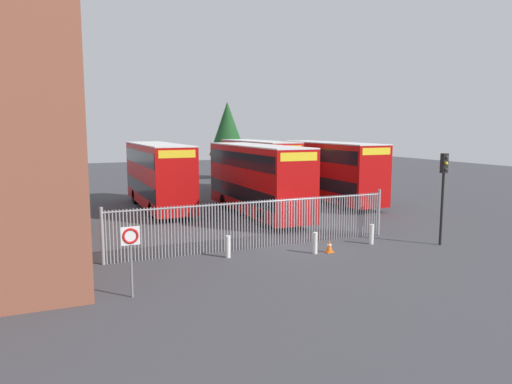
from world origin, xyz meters
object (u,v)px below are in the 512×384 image
object	(u,v)px
bollard_near_left	(228,247)
traffic_cone_by_gate	(329,246)
bollard_near_right	(372,234)
speed_limit_sign_post	(131,244)
double_decker_bus_far_back	(258,165)
double_decker_bus_near_gate	(257,177)
traffic_light_kerbside	(443,182)
double_decker_bus_behind_fence_left	(158,173)
bollard_center_front	(315,243)
double_decker_bus_behind_fence_right	(330,169)

from	to	relation	value
bollard_near_left	traffic_cone_by_gate	bearing A→B (deg)	-12.54
bollard_near_right	traffic_cone_by_gate	world-z (taller)	bollard_near_right
traffic_cone_by_gate	speed_limit_sign_post	size ratio (longest dim) A/B	0.25
speed_limit_sign_post	double_decker_bus_far_back	bearing A→B (deg)	56.69
double_decker_bus_near_gate	bollard_near_left	world-z (taller)	double_decker_bus_near_gate
speed_limit_sign_post	traffic_light_kerbside	distance (m)	14.54
double_decker_bus_far_back	traffic_light_kerbside	bearing A→B (deg)	-86.57
traffic_cone_by_gate	speed_limit_sign_post	world-z (taller)	speed_limit_sign_post
traffic_cone_by_gate	double_decker_bus_behind_fence_left	bearing A→B (deg)	107.84
bollard_center_front	bollard_near_left	bearing A→B (deg)	166.11
double_decker_bus_behind_fence_right	traffic_light_kerbside	size ratio (longest dim) A/B	2.51
bollard_near_right	traffic_light_kerbside	size ratio (longest dim) A/B	0.22
double_decker_bus_far_back	traffic_cone_by_gate	distance (m)	18.60
double_decker_bus_behind_fence_left	speed_limit_sign_post	distance (m)	17.05
bollard_near_right	bollard_center_front	bearing A→B (deg)	-172.47
double_decker_bus_far_back	double_decker_bus_near_gate	bearing A→B (deg)	-114.02
bollard_near_right	double_decker_bus_near_gate	bearing A→B (deg)	103.32
bollard_center_front	traffic_cone_by_gate	xyz separation A→B (m)	(0.69, -0.06, -0.19)
traffic_cone_by_gate	bollard_near_right	bearing A→B (deg)	10.75
traffic_cone_by_gate	double_decker_bus_behind_fence_right	bearing A→B (deg)	57.99
bollard_center_front	traffic_cone_by_gate	bearing A→B (deg)	-5.06
double_decker_bus_far_back	bollard_near_left	bearing A→B (deg)	-117.43
double_decker_bus_near_gate	traffic_cone_by_gate	size ratio (longest dim) A/B	18.32
double_decker_bus_behind_fence_right	bollard_near_right	xyz separation A→B (m)	(-5.02, -11.75, -1.95)
double_decker_bus_near_gate	double_decker_bus_behind_fence_left	size ratio (longest dim) A/B	1.00
double_decker_bus_far_back	bollard_near_right	xyz separation A→B (m)	(-1.76, -17.44, -1.95)
double_decker_bus_far_back	bollard_near_left	xyz separation A→B (m)	(-8.81, -16.97, -1.95)
double_decker_bus_near_gate	double_decker_bus_behind_fence_right	world-z (taller)	same
bollard_near_left	bollard_near_right	bearing A→B (deg)	-3.88
bollard_center_front	traffic_light_kerbside	distance (m)	6.78
double_decker_bus_behind_fence_right	bollard_near_left	bearing A→B (deg)	-136.93
double_decker_bus_far_back	speed_limit_sign_post	bearing A→B (deg)	-123.31
bollard_center_front	traffic_cone_by_gate	distance (m)	0.72
bollard_center_front	traffic_cone_by_gate	world-z (taller)	bollard_center_front
bollard_near_left	bollard_near_right	world-z (taller)	same
double_decker_bus_behind_fence_left	bollard_center_front	distance (m)	14.78
double_decker_bus_near_gate	double_decker_bus_behind_fence_left	world-z (taller)	same
double_decker_bus_near_gate	bollard_near_left	size ratio (longest dim) A/B	11.38
bollard_center_front	double_decker_bus_behind_fence_left	bearing A→B (deg)	105.35
double_decker_bus_behind_fence_right	speed_limit_sign_post	xyz separation A→B (m)	(-16.55, -14.54, -0.65)
double_decker_bus_behind_fence_left	speed_limit_sign_post	bearing A→B (deg)	-104.70
bollard_center_front	speed_limit_sign_post	bearing A→B (deg)	-164.03
traffic_cone_by_gate	double_decker_bus_near_gate	bearing A→B (deg)	86.59
bollard_center_front	traffic_light_kerbside	xyz separation A→B (m)	(6.22, -0.96, 2.51)
traffic_cone_by_gate	bollard_near_left	bearing A→B (deg)	167.46
double_decker_bus_behind_fence_left	bollard_near_left	world-z (taller)	double_decker_bus_behind_fence_left
double_decker_bus_behind_fence_left	speed_limit_sign_post	xyz separation A→B (m)	(-4.32, -16.48, -0.65)
bollard_near_left	speed_limit_sign_post	bearing A→B (deg)	-143.98
double_decker_bus_behind_fence_right	traffic_cone_by_gate	xyz separation A→B (m)	(-7.66, -12.25, -2.13)
bollard_near_right	traffic_light_kerbside	bearing A→B (deg)	-25.90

